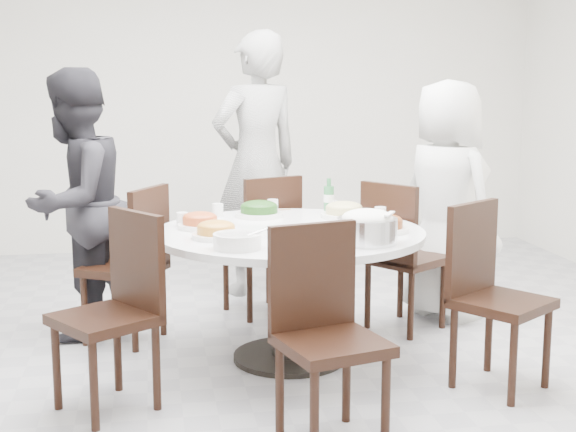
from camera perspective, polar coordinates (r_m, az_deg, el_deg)
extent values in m
cube|color=#A7A7AB|center=(4.74, -1.75, -9.70)|extent=(6.00, 6.00, 0.01)
cube|color=white|center=(7.46, -5.04, 8.31)|extent=(6.00, 0.01, 2.80)
cube|color=white|center=(1.57, 13.38, 3.02)|extent=(6.00, 0.01, 2.80)
cylinder|color=white|center=(4.53, 0.11, -5.66)|extent=(1.50, 1.50, 0.75)
cube|color=black|center=(5.13, 8.42, -2.80)|extent=(0.58, 0.58, 0.95)
cube|color=black|center=(5.42, -2.05, -2.02)|extent=(0.55, 0.55, 0.95)
cube|color=black|center=(4.94, -11.65, -3.38)|extent=(0.57, 0.57, 0.95)
cube|color=black|center=(3.93, -12.93, -6.83)|extent=(0.58, 0.58, 0.95)
cube|color=black|center=(3.48, 3.15, -8.72)|extent=(0.52, 0.52, 0.95)
cube|color=black|center=(4.24, 15.00, -5.69)|extent=(0.59, 0.59, 0.95)
imported|color=silver|center=(5.37, 11.19, 1.08)|extent=(0.79, 0.91, 1.58)
imported|color=black|center=(5.88, -2.26, 3.70)|extent=(0.82, 0.68, 1.92)
imported|color=black|center=(5.05, -14.94, 0.80)|extent=(0.93, 1.00, 1.65)
cylinder|color=white|center=(4.87, -2.06, 0.39)|extent=(0.29, 0.29, 0.08)
cylinder|color=white|center=(4.85, 4.00, 0.34)|extent=(0.28, 0.28, 0.08)
cylinder|color=white|center=(4.51, -6.28, -0.46)|extent=(0.25, 0.25, 0.07)
cylinder|color=white|center=(4.42, 6.69, -0.66)|extent=(0.29, 0.29, 0.07)
cylinder|color=white|center=(4.23, -5.14, -1.14)|extent=(0.26, 0.26, 0.07)
cylinder|color=silver|center=(4.09, 5.66, -1.04)|extent=(0.31, 0.31, 0.13)
cylinder|color=white|center=(3.96, -3.61, -1.79)|extent=(0.24, 0.24, 0.07)
cylinder|color=#2C6E3D|center=(4.98, 2.92, 1.44)|extent=(0.06, 0.06, 0.22)
cylinder|color=white|center=(5.03, -1.09, 0.72)|extent=(0.07, 0.07, 0.08)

